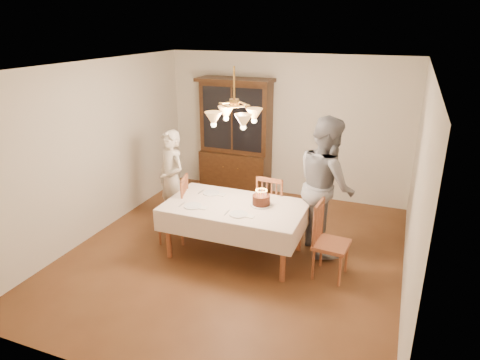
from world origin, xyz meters
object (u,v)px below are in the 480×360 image
at_px(dining_table, 235,210).
at_px(birthday_cake, 261,200).
at_px(chair_far_side, 273,209).
at_px(elderly_woman, 172,179).
at_px(china_hutch, 236,139).

height_order(dining_table, birthday_cake, birthday_cake).
relative_size(chair_far_side, birthday_cake, 3.33).
bearing_deg(elderly_woman, birthday_cake, 14.10).
height_order(dining_table, elderly_woman, elderly_woman).
height_order(dining_table, china_hutch, china_hutch).
relative_size(elderly_woman, birthday_cake, 5.23).
distance_m(chair_far_side, birthday_cake, 0.72).
bearing_deg(dining_table, birthday_cake, 18.87).
bearing_deg(birthday_cake, elderly_woman, 166.33).
xyz_separation_m(chair_far_side, birthday_cake, (0.01, -0.61, 0.39)).
xyz_separation_m(dining_table, birthday_cake, (0.34, 0.12, 0.15)).
height_order(china_hutch, chair_far_side, china_hutch).
bearing_deg(dining_table, china_hutch, 111.60).
relative_size(china_hutch, chair_far_side, 2.16).
distance_m(dining_table, chair_far_side, 0.83).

